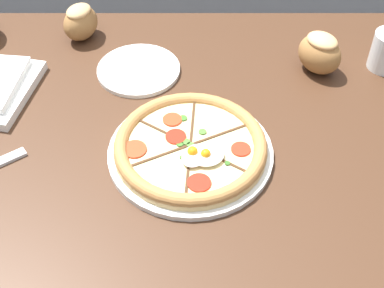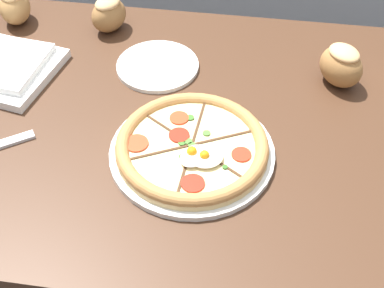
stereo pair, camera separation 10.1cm
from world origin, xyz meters
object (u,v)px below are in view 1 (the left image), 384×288
(pizza, at_px, (192,148))
(bread_piece_mid, at_px, (82,21))
(bread_piece_far, at_px, (322,53))
(side_saucer, at_px, (140,70))
(dining_table, at_px, (179,153))

(pizza, xyz_separation_m, bread_piece_mid, (-0.26, 0.39, 0.02))
(bread_piece_far, bearing_deg, bread_piece_mid, 166.87)
(bread_piece_mid, distance_m, bread_piece_far, 0.56)
(pizza, distance_m, bread_piece_far, 0.39)
(pizza, relative_size, bread_piece_far, 2.47)
(bread_piece_mid, bearing_deg, bread_piece_far, -13.13)
(pizza, height_order, bread_piece_far, bread_piece_far)
(bread_piece_mid, distance_m, side_saucer, 0.20)
(dining_table, xyz_separation_m, side_saucer, (-0.09, 0.16, 0.10))
(dining_table, bearing_deg, bread_piece_far, 28.51)
(bread_piece_mid, xyz_separation_m, side_saucer, (0.14, -0.13, -0.04))
(bread_piece_mid, bearing_deg, pizza, -56.15)
(dining_table, distance_m, side_saucer, 0.21)
(dining_table, distance_m, pizza, 0.15)
(dining_table, bearing_deg, pizza, -73.16)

